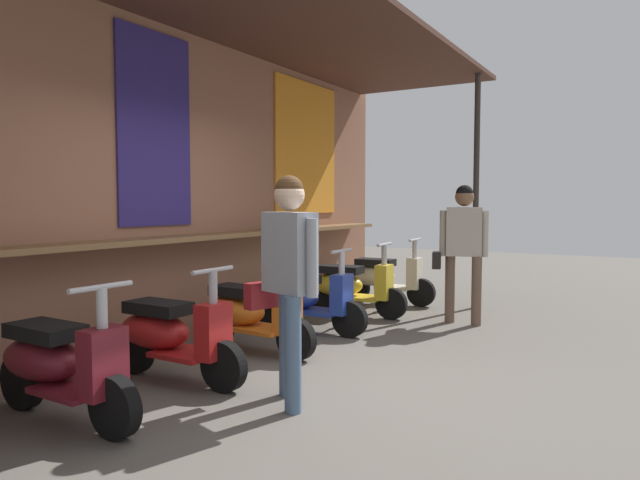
{
  "coord_description": "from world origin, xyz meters",
  "views": [
    {
      "loc": [
        -3.94,
        -2.4,
        1.48
      ],
      "look_at": [
        1.85,
        1.02,
        1.04
      ],
      "focal_mm": 32.48,
      "sensor_mm": 36.0,
      "label": 1
    }
  ],
  "objects_px": {
    "scooter_red": "(169,334)",
    "shopper_browsing": "(462,240)",
    "scooter_yellow": "(349,286)",
    "shopper_with_handbag": "(288,266)",
    "scooter_maroon": "(57,364)",
    "scooter_orange": "(248,313)",
    "scooter_cream": "(383,277)",
    "scooter_blue": "(304,298)"
  },
  "relations": [
    {
      "from": "scooter_maroon",
      "to": "scooter_blue",
      "type": "height_order",
      "value": "same"
    },
    {
      "from": "scooter_yellow",
      "to": "shopper_with_handbag",
      "type": "bearing_deg",
      "value": -73.88
    },
    {
      "from": "scooter_red",
      "to": "scooter_orange",
      "type": "relative_size",
      "value": 1.0
    },
    {
      "from": "scooter_maroon",
      "to": "shopper_browsing",
      "type": "bearing_deg",
      "value": 73.68
    },
    {
      "from": "scooter_red",
      "to": "shopper_browsing",
      "type": "distance_m",
      "value": 3.78
    },
    {
      "from": "scooter_maroon",
      "to": "scooter_orange",
      "type": "relative_size",
      "value": 1.0
    },
    {
      "from": "scooter_orange",
      "to": "scooter_cream",
      "type": "bearing_deg",
      "value": 92.23
    },
    {
      "from": "scooter_maroon",
      "to": "scooter_orange",
      "type": "bearing_deg",
      "value": 91.28
    },
    {
      "from": "scooter_maroon",
      "to": "shopper_with_handbag",
      "type": "relative_size",
      "value": 0.84
    },
    {
      "from": "scooter_red",
      "to": "scooter_yellow",
      "type": "xyz_separation_m",
      "value": [
        3.21,
        -0.0,
        0.0
      ]
    },
    {
      "from": "scooter_maroon",
      "to": "scooter_orange",
      "type": "distance_m",
      "value": 2.09
    },
    {
      "from": "scooter_maroon",
      "to": "shopper_browsing",
      "type": "xyz_separation_m",
      "value": [
        4.48,
        -1.42,
        0.64
      ]
    },
    {
      "from": "shopper_browsing",
      "to": "scooter_red",
      "type": "bearing_deg",
      "value": -39.69
    },
    {
      "from": "scooter_red",
      "to": "scooter_yellow",
      "type": "distance_m",
      "value": 3.21
    },
    {
      "from": "scooter_yellow",
      "to": "shopper_browsing",
      "type": "height_order",
      "value": "shopper_browsing"
    },
    {
      "from": "scooter_cream",
      "to": "shopper_browsing",
      "type": "bearing_deg",
      "value": -33.05
    },
    {
      "from": "scooter_yellow",
      "to": "scooter_cream",
      "type": "distance_m",
      "value": 1.06
    },
    {
      "from": "scooter_cream",
      "to": "scooter_blue",
      "type": "bearing_deg",
      "value": -92.86
    },
    {
      "from": "scooter_cream",
      "to": "shopper_browsing",
      "type": "height_order",
      "value": "shopper_browsing"
    },
    {
      "from": "scooter_blue",
      "to": "shopper_browsing",
      "type": "xyz_separation_m",
      "value": [
        1.35,
        -1.42,
        0.64
      ]
    },
    {
      "from": "scooter_blue",
      "to": "scooter_red",
      "type": "bearing_deg",
      "value": -92.33
    },
    {
      "from": "scooter_yellow",
      "to": "shopper_with_handbag",
      "type": "distance_m",
      "value": 3.43
    },
    {
      "from": "scooter_orange",
      "to": "shopper_with_handbag",
      "type": "bearing_deg",
      "value": -39.1
    },
    {
      "from": "scooter_cream",
      "to": "shopper_with_handbag",
      "type": "bearing_deg",
      "value": -77.55
    },
    {
      "from": "scooter_cream",
      "to": "scooter_yellow",
      "type": "bearing_deg",
      "value": -92.86
    },
    {
      "from": "scooter_yellow",
      "to": "shopper_browsing",
      "type": "xyz_separation_m",
      "value": [
        0.23,
        -1.42,
        0.64
      ]
    },
    {
      "from": "scooter_blue",
      "to": "scooter_yellow",
      "type": "height_order",
      "value": "same"
    },
    {
      "from": "scooter_orange",
      "to": "shopper_browsing",
      "type": "bearing_deg",
      "value": 61.43
    },
    {
      "from": "shopper_with_handbag",
      "to": "shopper_browsing",
      "type": "height_order",
      "value": "shopper_browsing"
    },
    {
      "from": "scooter_maroon",
      "to": "scooter_cream",
      "type": "relative_size",
      "value": 1.0
    },
    {
      "from": "scooter_red",
      "to": "scooter_blue",
      "type": "relative_size",
      "value": 1.0
    },
    {
      "from": "scooter_blue",
      "to": "scooter_cream",
      "type": "distance_m",
      "value": 2.18
    },
    {
      "from": "scooter_maroon",
      "to": "scooter_yellow",
      "type": "xyz_separation_m",
      "value": [
        4.24,
        -0.0,
        0.0
      ]
    },
    {
      "from": "scooter_red",
      "to": "scooter_cream",
      "type": "bearing_deg",
      "value": 90.05
    },
    {
      "from": "scooter_maroon",
      "to": "scooter_blue",
      "type": "xyz_separation_m",
      "value": [
        3.12,
        -0.0,
        0.0
      ]
    },
    {
      "from": "scooter_orange",
      "to": "scooter_blue",
      "type": "height_order",
      "value": "same"
    },
    {
      "from": "scooter_orange",
      "to": "scooter_blue",
      "type": "distance_m",
      "value": 1.03
    },
    {
      "from": "scooter_red",
      "to": "scooter_blue",
      "type": "xyz_separation_m",
      "value": [
        2.09,
        -0.0,
        0.0
      ]
    },
    {
      "from": "scooter_red",
      "to": "shopper_with_handbag",
      "type": "relative_size",
      "value": 0.84
    },
    {
      "from": "scooter_blue",
      "to": "shopper_browsing",
      "type": "relative_size",
      "value": 0.83
    },
    {
      "from": "scooter_yellow",
      "to": "shopper_with_handbag",
      "type": "height_order",
      "value": "shopper_with_handbag"
    },
    {
      "from": "scooter_orange",
      "to": "scooter_cream",
      "type": "height_order",
      "value": "same"
    }
  ]
}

